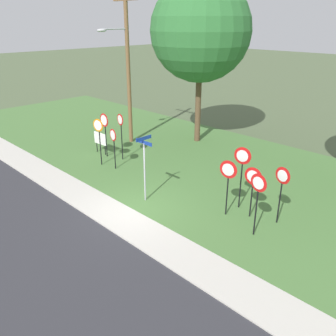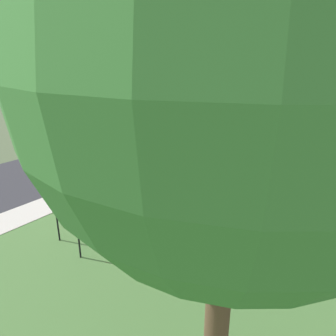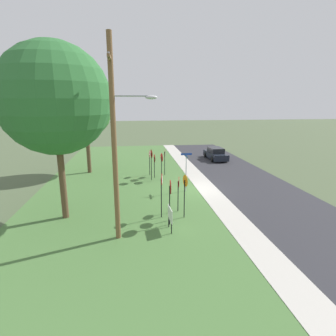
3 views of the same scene
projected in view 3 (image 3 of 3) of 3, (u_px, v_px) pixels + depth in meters
The scene contains 19 objects.
ground_plane at pixel (197, 190), 21.01m from camera, with size 160.00×160.00×0.00m, color #4C5B3D.
road_asphalt at pixel (256, 187), 21.63m from camera, with size 44.00×6.40×0.01m, color #2D2D33.
sidewalk_strip at pixel (207, 189), 21.10m from camera, with size 44.00×1.60×0.06m, color #BCB7AD.
grass_median at pixel (118, 193), 20.22m from camera, with size 44.00×12.00×0.04m, color #477038.
stop_sign_near_left at pixel (185, 187), 15.44m from camera, with size 0.67×0.15×2.56m.
stop_sign_near_right at pixel (162, 187), 15.45m from camera, with size 0.62×0.14×2.62m.
stop_sign_far_left at pixel (179, 187), 16.43m from camera, with size 0.62×0.13×2.18m.
stop_sign_far_center at pixel (170, 193), 14.51m from camera, with size 0.75×0.11×2.52m.
yield_sign_near_left at pixel (152, 157), 22.95m from camera, with size 0.71×0.17×2.67m.
yield_sign_near_right at pixel (150, 157), 24.69m from camera, with size 0.65×0.15×2.33m.
yield_sign_far_left at pixel (155, 160), 23.81m from camera, with size 0.72×0.12×2.12m.
yield_sign_far_right at pixel (165, 156), 24.68m from camera, with size 0.68×0.12×2.44m.
yield_sign_center at pixel (162, 160), 23.09m from camera, with size 0.73×0.15×2.34m.
street_name_post at pixel (186, 169), 20.18m from camera, with size 0.96×0.82×2.90m.
utility_pole at pixel (117, 135), 12.33m from camera, with size 2.10×2.13×9.46m.
notice_board at pixel (170, 215), 14.09m from camera, with size 1.10×0.09×1.25m.
oak_tree_left at pixel (55, 99), 14.32m from camera, with size 5.90×5.90×9.65m.
oak_tree_right at pixel (86, 111), 24.66m from camera, with size 4.63×4.63×8.07m.
parked_sedan_distant at pixel (216, 154), 31.95m from camera, with size 4.39×2.01×1.39m.
Camera 3 is at (-19.53, 4.91, 6.59)m, focal length 29.11 mm.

